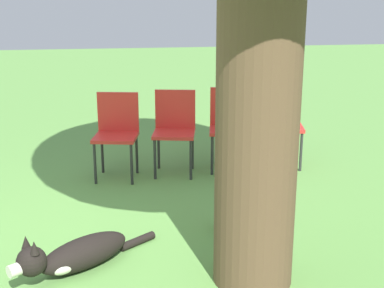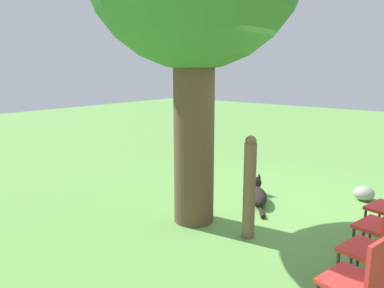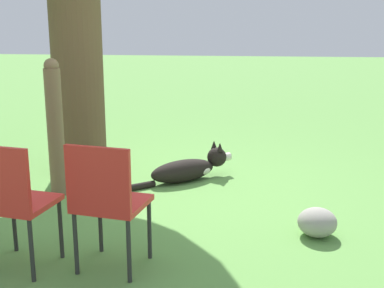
# 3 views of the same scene
# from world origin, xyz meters

# --- Properties ---
(ground_plane) EXTENTS (30.00, 30.00, 0.00)m
(ground_plane) POSITION_xyz_m (0.00, 0.00, 0.00)
(ground_plane) COLOR #609947
(dog) EXTENTS (0.80, 1.03, 0.37)m
(dog) POSITION_xyz_m (0.19, -0.39, 0.13)
(dog) COLOR black
(dog) RESTS_ON ground_plane
(fence_post) EXTENTS (0.15, 0.15, 1.29)m
(fence_post) POSITION_xyz_m (-0.37, 0.81, 0.65)
(fence_post) COLOR brown
(fence_post) RESTS_ON ground_plane
(red_chair_0) EXTENTS (0.50, 0.51, 0.90)m
(red_chair_0) POSITION_xyz_m (-1.83, -0.05, 0.53)
(red_chair_0) COLOR red
(red_chair_0) RESTS_ON ground_plane
(red_chair_1) EXTENTS (0.50, 0.51, 0.90)m
(red_chair_1) POSITION_xyz_m (-1.88, 0.58, 0.53)
(red_chair_1) COLOR red
(red_chair_1) RESTS_ON ground_plane
(garden_rock) EXTENTS (0.31, 0.30, 0.22)m
(garden_rock) POSITION_xyz_m (-1.10, -1.51, 0.11)
(garden_rock) COLOR gray
(garden_rock) RESTS_ON ground_plane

